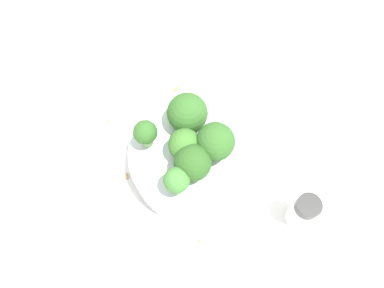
% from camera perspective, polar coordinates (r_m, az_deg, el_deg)
% --- Properties ---
extents(ground_plane, '(3.00, 3.00, 0.00)m').
position_cam_1_polar(ground_plane, '(0.58, -0.00, -3.31)').
color(ground_plane, white).
extents(bowl, '(0.18, 0.18, 0.05)m').
position_cam_1_polar(bowl, '(0.55, -0.00, -2.41)').
color(bowl, silver).
rests_on(bowl, ground_plane).
extents(broccoli_floret_0, '(0.05, 0.05, 0.06)m').
position_cam_1_polar(broccoli_floret_0, '(0.49, 0.10, -2.87)').
color(broccoli_floret_0, '#84AD66').
rests_on(broccoli_floret_0, bowl).
extents(broccoli_floret_1, '(0.03, 0.03, 0.05)m').
position_cam_1_polar(broccoli_floret_1, '(0.51, -7.09, 1.63)').
color(broccoli_floret_1, '#84AD66').
rests_on(broccoli_floret_1, bowl).
extents(broccoli_floret_2, '(0.03, 0.03, 0.05)m').
position_cam_1_polar(broccoli_floret_2, '(0.48, -2.34, -5.65)').
color(broccoli_floret_2, '#84AD66').
rests_on(broccoli_floret_2, bowl).
extents(broccoli_floret_3, '(0.05, 0.05, 0.07)m').
position_cam_1_polar(broccoli_floret_3, '(0.49, 3.57, 0.33)').
color(broccoli_floret_3, '#8EB770').
rests_on(broccoli_floret_3, bowl).
extents(broccoli_floret_4, '(0.06, 0.06, 0.06)m').
position_cam_1_polar(broccoli_floret_4, '(0.52, -0.72, 4.70)').
color(broccoli_floret_4, '#84AD66').
rests_on(broccoli_floret_4, bowl).
extents(broccoli_floret_5, '(0.04, 0.04, 0.05)m').
position_cam_1_polar(broccoli_floret_5, '(0.50, -1.14, -0.16)').
color(broccoli_floret_5, '#84AD66').
rests_on(broccoli_floret_5, bowl).
extents(pepper_shaker, '(0.03, 0.03, 0.07)m').
position_cam_1_polar(pepper_shaker, '(0.54, 16.45, -9.80)').
color(pepper_shaker, silver).
rests_on(pepper_shaker, ground_plane).
extents(almond_crumb_0, '(0.01, 0.01, 0.01)m').
position_cam_1_polar(almond_crumb_0, '(0.57, -9.97, -4.81)').
color(almond_crumb_0, '#AD7F4C').
rests_on(almond_crumb_0, ground_plane).
extents(almond_crumb_1, '(0.01, 0.01, 0.01)m').
position_cam_1_polar(almond_crumb_1, '(0.61, -8.07, 3.12)').
color(almond_crumb_1, tan).
rests_on(almond_crumb_1, ground_plane).
extents(almond_crumb_2, '(0.01, 0.01, 0.01)m').
position_cam_1_polar(almond_crumb_2, '(0.63, -2.44, 8.51)').
color(almond_crumb_2, '#AD7F4C').
rests_on(almond_crumb_2, ground_plane).
extents(almond_crumb_3, '(0.01, 0.01, 0.01)m').
position_cam_1_polar(almond_crumb_3, '(0.54, 1.57, -14.50)').
color(almond_crumb_3, tan).
rests_on(almond_crumb_3, ground_plane).
extents(almond_crumb_4, '(0.01, 0.01, 0.01)m').
position_cam_1_polar(almond_crumb_4, '(0.62, -12.63, 3.32)').
color(almond_crumb_4, '#AD7F4C').
rests_on(almond_crumb_4, ground_plane).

